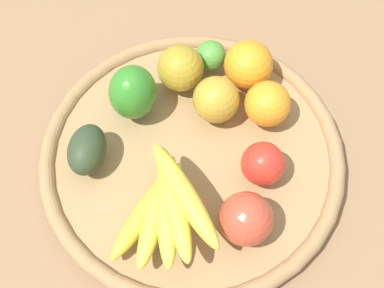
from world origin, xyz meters
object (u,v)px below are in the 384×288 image
(avocado, at_px, (87,148))
(apple_2, at_px, (180,68))
(lime_0, at_px, (211,56))
(orange_0, at_px, (268,104))
(apple_1, at_px, (216,100))
(apple_3, at_px, (263,164))
(apple_0, at_px, (246,219))
(orange_1, at_px, (248,65))
(banana_bunch, at_px, (166,205))
(bell_pepper, at_px, (133,92))

(avocado, bearing_deg, apple_2, -139.26)
(apple_2, xyz_separation_m, lime_0, (-0.05, -0.03, -0.01))
(orange_0, relative_size, apple_1, 0.98)
(apple_3, distance_m, apple_0, 0.09)
(apple_2, xyz_separation_m, apple_0, (-0.07, 0.26, 0.00))
(apple_1, bearing_deg, apple_0, 95.45)
(orange_1, bearing_deg, lime_0, -31.97)
(banana_bunch, bearing_deg, apple_3, -158.94)
(bell_pepper, height_order, orange_0, bell_pepper)
(banana_bunch, xyz_separation_m, lime_0, (-0.09, -0.26, -0.02))
(apple_3, height_order, orange_0, orange_0)
(banana_bunch, bearing_deg, apple_2, -99.24)
(orange_1, distance_m, apple_1, 0.08)
(apple_2, relative_size, apple_1, 1.03)
(banana_bunch, relative_size, bell_pepper, 1.94)
(apple_3, relative_size, apple_2, 0.86)
(apple_3, relative_size, lime_0, 1.28)
(apple_3, xyz_separation_m, orange_1, (-0.00, -0.17, 0.01))
(avocado, bearing_deg, apple_1, -162.23)
(apple_2, bearing_deg, bell_pepper, 30.86)
(banana_bunch, xyz_separation_m, avocado, (0.11, -0.11, -0.01))
(orange_0, relative_size, lime_0, 1.41)
(orange_0, bearing_deg, apple_3, 77.29)
(apple_2, distance_m, apple_0, 0.27)
(apple_2, bearing_deg, lime_0, -149.64)
(apple_3, bearing_deg, apple_2, -59.53)
(banana_bunch, distance_m, apple_3, 0.15)
(lime_0, bearing_deg, avocado, 38.30)
(avocado, distance_m, apple_0, 0.25)
(apple_3, bearing_deg, bell_pepper, -36.17)
(banana_bunch, relative_size, lime_0, 3.50)
(banana_bunch, distance_m, orange_0, 0.23)
(apple_1, bearing_deg, apple_2, -52.25)
(lime_0, bearing_deg, orange_1, 148.03)
(banana_bunch, height_order, apple_3, banana_bunch)
(apple_1, height_order, apple_0, apple_0)
(bell_pepper, bearing_deg, lime_0, -38.12)
(apple_0, bearing_deg, orange_0, -107.84)
(apple_3, height_order, avocado, apple_3)
(apple_1, bearing_deg, apple_3, 115.82)
(apple_3, distance_m, lime_0, 0.22)
(banana_bunch, xyz_separation_m, bell_pepper, (0.04, -0.19, 0.00))
(orange_0, bearing_deg, orange_1, -75.44)
(avocado, bearing_deg, orange_0, -169.89)
(apple_1, xyz_separation_m, apple_0, (-0.02, 0.20, 0.00))
(orange_1, relative_size, lime_0, 1.56)
(apple_3, bearing_deg, avocado, -11.31)
(lime_0, bearing_deg, orange_0, 124.64)
(banana_bunch, height_order, avocado, banana_bunch)
(apple_2, relative_size, avocado, 0.92)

